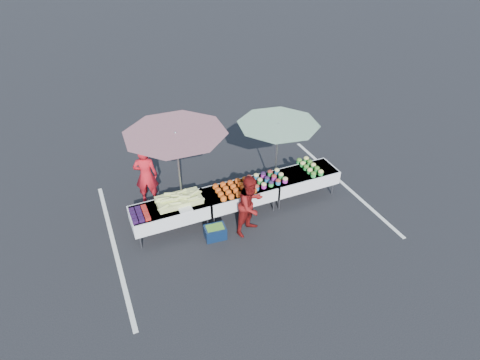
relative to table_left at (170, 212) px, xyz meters
name	(u,v)px	position (x,y,z in m)	size (l,w,h in m)	color
ground	(240,212)	(1.80, 0.00, -0.58)	(80.00, 80.00, 0.00)	black
stripe_left	(114,246)	(-1.40, 0.00, -0.58)	(0.10, 5.00, 0.00)	silver
stripe_right	(343,183)	(5.00, 0.00, -0.58)	(0.10, 5.00, 0.00)	silver
table_left	(170,212)	(0.00, 0.00, 0.00)	(1.86, 0.81, 0.75)	white
table_center	(240,194)	(1.80, 0.00, 0.00)	(1.86, 0.81, 0.75)	white
table_right	(302,178)	(3.60, 0.00, 0.00)	(1.86, 0.81, 0.75)	white
berry_punnets	(140,214)	(-0.71, -0.06, 0.21)	(0.40, 0.54, 0.08)	black
corn_pile	(179,199)	(0.26, 0.04, 0.26)	(1.16, 0.57, 0.26)	#CDE374
plastic_bags	(186,210)	(0.30, -0.30, 0.19)	(0.30, 0.25, 0.05)	white
carrot_bowls	(235,188)	(1.65, -0.01, 0.22)	(0.95, 0.69, 0.11)	orange
potato_cups	(267,179)	(2.55, 0.00, 0.25)	(0.94, 0.58, 0.16)	teal
bean_baskets	(310,166)	(3.86, 0.08, 0.24)	(0.36, 0.86, 0.15)	green
vendor	(146,175)	(-0.23, 1.39, 0.24)	(0.60, 0.39, 1.65)	red
customer	(251,205)	(1.75, -0.75, 0.20)	(0.76, 0.59, 1.56)	maroon
umbrella_left	(176,141)	(0.41, 0.40, 1.62)	(3.16, 3.16, 2.43)	black
umbrella_right	(278,130)	(3.01, 0.40, 1.34)	(2.50, 2.50, 2.12)	black
storage_bin	(215,232)	(0.87, -0.65, -0.42)	(0.53, 0.40, 0.32)	#0B1C38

